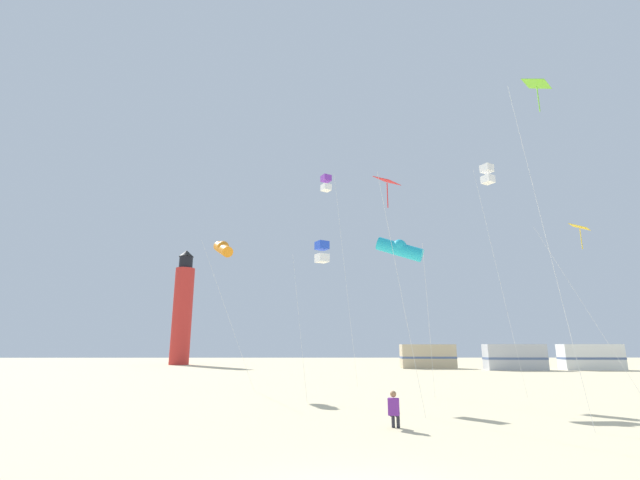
# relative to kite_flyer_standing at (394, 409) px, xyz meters

# --- Properties ---
(kite_flyer_standing) EXTENTS (0.45, 0.56, 1.16)m
(kite_flyer_standing) POSITION_rel_kite_flyer_standing_xyz_m (0.00, 0.00, 0.00)
(kite_flyer_standing) COLOR #722D99
(kite_flyer_standing) RESTS_ON ground
(kite_tube_cyan) EXTENTS (2.93, 2.45, 8.24)m
(kite_tube_cyan) POSITION_rel_kite_flyer_standing_xyz_m (1.96, 7.71, 6.92)
(kite_tube_cyan) COLOR silver
(kite_tube_cyan) RESTS_ON ground
(kite_box_white) EXTENTS (1.59, 1.45, 13.10)m
(kite_box_white) POSITION_rel_kite_flyer_standing_xyz_m (7.78, 9.60, 11.88)
(kite_box_white) COLOR silver
(kite_box_white) RESTS_ON ground
(kite_box_blue) EXTENTS (2.02, 2.35, 8.07)m
(kite_box_blue) POSITION_rel_kite_flyer_standing_xyz_m (-2.11, 8.42, 6.87)
(kite_box_blue) COLOR silver
(kite_box_blue) RESTS_ON ground
(kite_box_violet) EXTENTS (2.44, 2.50, 14.44)m
(kite_box_violet) POSITION_rel_kite_flyer_standing_xyz_m (-1.66, 14.78, 13.21)
(kite_box_violet) COLOR silver
(kite_box_violet) RESTS_ON ground
(kite_tube_orange) EXTENTS (3.31, 3.70, 9.44)m
(kite_tube_orange) POSITION_rel_kite_flyer_standing_xyz_m (-8.43, 13.28, 8.12)
(kite_tube_orange) COLOR silver
(kite_tube_orange) RESTS_ON ground
(kite_diamond_scarlet) EXTENTS (1.61, 1.61, 9.57)m
(kite_diamond_scarlet) POSITION_rel_kite_flyer_standing_xyz_m (0.54, 2.63, 8.37)
(kite_diamond_scarlet) COLOR silver
(kite_diamond_scarlet) RESTS_ON ground
(kite_diamond_gold) EXTENTS (3.24, 3.24, 8.91)m
(kite_diamond_gold) POSITION_rel_kite_flyer_standing_xyz_m (11.46, 7.39, 7.73)
(kite_diamond_gold) COLOR silver
(kite_diamond_gold) RESTS_ON ground
(kite_diamond_lime) EXTENTS (1.67, 1.67, 12.72)m
(kite_diamond_lime) POSITION_rel_kite_flyer_standing_xyz_m (6.04, 0.27, 11.27)
(kite_diamond_lime) COLOR silver
(kite_diamond_lime) RESTS_ON ground
(lighthouse_distant) EXTENTS (2.80, 2.80, 16.80)m
(lighthouse_distant) POSITION_rel_kite_flyer_standing_xyz_m (-21.74, 51.28, 7.22)
(lighthouse_distant) COLOR red
(lighthouse_distant) RESTS_ON ground
(rv_van_tan) EXTENTS (6.53, 2.60, 2.80)m
(rv_van_tan) POSITION_rel_kite_flyer_standing_xyz_m (11.33, 39.97, 0.78)
(rv_van_tan) COLOR #C6B28C
(rv_van_tan) RESTS_ON ground
(rv_van_silver) EXTENTS (6.58, 2.77, 2.80)m
(rv_van_silver) POSITION_rel_kite_flyer_standing_xyz_m (19.97, 35.73, 0.78)
(rv_van_silver) COLOR #B7BABF
(rv_van_silver) RESTS_ON ground
(rv_van_white) EXTENTS (6.61, 2.88, 2.80)m
(rv_van_white) POSITION_rel_kite_flyer_standing_xyz_m (28.62, 35.83, 0.78)
(rv_van_white) COLOR white
(rv_van_white) RESTS_ON ground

